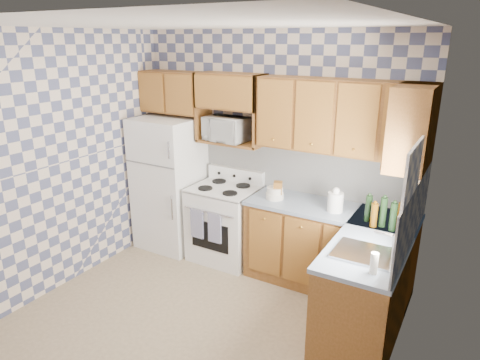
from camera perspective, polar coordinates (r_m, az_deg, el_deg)
name	(u,v)px	position (r m, az deg, el deg)	size (l,w,h in m)	color
floor	(196,325)	(4.33, -5.88, -18.64)	(3.40, 3.40, 0.00)	#7E6B50
back_wall	(273,151)	(4.99, 4.42, 3.85)	(3.40, 0.02, 2.70)	#4E557A
right_wall	(398,236)	(3.05, 20.28, -6.98)	(0.02, 3.20, 2.70)	#4E557A
backsplash_back	(304,169)	(4.87, 8.56, 1.49)	(2.60, 0.01, 0.56)	white
backsplash_right	(413,215)	(3.85, 22.12, -4.38)	(0.01, 1.60, 0.56)	white
refrigerator	(170,183)	(5.52, -9.33, -0.44)	(0.75, 0.70, 1.68)	white
stove_body	(225,224)	(5.24, -2.05, -5.85)	(0.76, 0.65, 0.90)	white
cooktop	(224,189)	(5.07, -2.11, -1.15)	(0.76, 0.65, 0.03)	silver
backguard	(236,175)	(5.26, -0.52, 0.69)	(0.76, 0.08, 0.17)	white
dish_towel_left	(197,224)	(5.02, -5.74, -5.79)	(0.17, 0.03, 0.36)	navy
dish_towel_right	(215,228)	(4.89, -3.41, -6.40)	(0.17, 0.03, 0.36)	navy
base_cabinets_back	(328,249)	(4.77, 11.59, -8.94)	(1.75, 0.60, 0.88)	brown
base_cabinets_right	(369,285)	(4.22, 16.88, -13.27)	(0.60, 1.60, 0.88)	brown
countertop_back	(330,209)	(4.57, 11.94, -3.84)	(1.77, 0.63, 0.04)	gray
countertop_right	(374,240)	(4.00, 17.42, -7.63)	(0.63, 1.60, 0.04)	gray
upper_cabinets_back	(341,117)	(4.44, 13.33, 8.20)	(1.75, 0.33, 0.74)	brown
upper_cabinets_fridge	(174,92)	(5.42, -8.83, 11.52)	(0.82, 0.33, 0.50)	brown
upper_cabinets_right	(413,127)	(4.12, 22.05, 6.56)	(0.33, 0.70, 0.74)	brown
microwave_shelf	(231,142)	(5.05, -1.21, 5.06)	(0.80, 0.33, 0.03)	brown
microwave	(227,129)	(5.03, -1.81, 6.81)	(0.50, 0.34, 0.28)	white
sink	(364,254)	(3.68, 16.25, -9.44)	(0.48, 0.40, 0.03)	#B7B7BC
window	(409,200)	(3.43, 21.62, -2.52)	(0.02, 0.66, 0.86)	silver
bottle_0	(383,212)	(4.20, 18.55, -4.08)	(0.06, 0.06, 0.29)	black
bottle_1	(393,217)	(4.14, 19.75, -4.65)	(0.06, 0.06, 0.27)	black
bottle_2	(401,216)	(4.22, 20.62, -4.48)	(0.06, 0.06, 0.25)	#543107
bottle_3	(374,215)	(4.18, 17.44, -4.49)	(0.06, 0.06, 0.23)	#543107
bottle_4	(368,208)	(4.28, 16.75, -3.64)	(0.06, 0.06, 0.26)	black
knife_block	(278,190)	(4.68, 5.07, -1.40)	(0.09, 0.09, 0.20)	brown
electric_kettle	(335,202)	(4.44, 12.59, -2.89)	(0.16, 0.16, 0.20)	white
food_containers	(275,193)	(4.70, 4.66, -1.74)	(0.20, 0.20, 0.13)	beige
soap_bottle	(374,263)	(3.39, 17.44, -10.55)	(0.06, 0.06, 0.17)	beige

